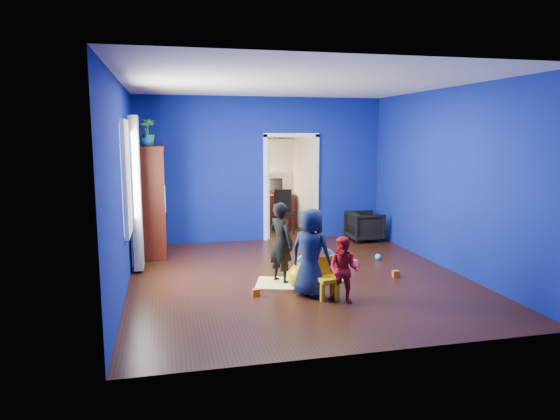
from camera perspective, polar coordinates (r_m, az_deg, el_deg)
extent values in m
cube|color=black|center=(7.73, 1.94, -7.63)|extent=(5.00, 5.50, 0.01)
cube|color=white|center=(7.44, 2.06, 14.30)|extent=(5.00, 5.50, 0.01)
cube|color=navy|center=(10.12, -2.04, 4.64)|extent=(5.00, 0.02, 2.90)
cube|color=navy|center=(4.86, 10.42, -0.06)|extent=(5.00, 0.02, 2.90)
cube|color=navy|center=(7.22, -17.56, 2.54)|extent=(0.02, 5.50, 2.90)
cube|color=navy|center=(8.44, 18.65, 3.35)|extent=(0.02, 5.50, 2.90)
imported|color=black|center=(10.33, 9.65, -1.84)|extent=(0.68, 0.66, 0.60)
imported|color=black|center=(7.28, 0.12, -3.79)|extent=(0.47, 0.52, 1.20)
imported|color=#10193D|center=(6.72, 3.54, -4.87)|extent=(0.69, 0.68, 1.20)
imported|color=red|center=(6.53, 7.29, -6.82)|extent=(0.54, 0.51, 0.87)
imported|color=#0D5168|center=(8.86, -15.04, 7.72)|extent=(0.20, 0.20, 0.21)
imported|color=#368A32|center=(9.38, -14.97, 8.60)|extent=(0.29, 0.29, 0.48)
cube|color=#3B1009|center=(9.24, -14.71, 1.02)|extent=(0.58, 1.14, 1.96)
cube|color=silver|center=(9.23, -14.47, 1.27)|extent=(0.46, 0.70, 0.54)
cube|color=#F2E07A|center=(7.33, 0.29, -8.42)|extent=(0.89, 0.79, 0.03)
sphere|color=yellow|center=(7.04, 2.54, -7.62)|extent=(0.39, 0.39, 0.39)
cube|color=yellow|center=(6.72, 5.46, -7.99)|extent=(0.32, 0.32, 0.50)
cylinder|color=green|center=(7.76, 4.19, -7.47)|extent=(1.00, 1.00, 0.03)
torus|color=#3F8CD8|center=(7.76, 4.19, -7.42)|extent=(0.88, 0.26, 0.89)
cube|color=white|center=(7.55, -17.28, 3.58)|extent=(0.03, 0.95, 1.55)
cube|color=slate|center=(8.12, -16.10, 1.84)|extent=(0.14, 0.42, 2.40)
cube|color=white|center=(10.29, 1.25, 2.47)|extent=(1.16, 0.10, 2.10)
cube|color=#3D140A|center=(11.83, -0.56, 0.01)|extent=(0.88, 0.44, 0.75)
cube|color=black|center=(11.87, -0.69, 2.84)|extent=(0.40, 0.05, 0.32)
sphere|color=#FFD88C|center=(11.76, -1.96, 2.68)|extent=(0.14, 0.14, 0.14)
cube|color=black|center=(10.89, 0.53, -0.30)|extent=(0.40, 0.40, 0.92)
cube|color=white|center=(11.80, -0.69, 8.01)|extent=(0.88, 0.24, 0.04)
cube|color=#D05222|center=(7.90, 13.11, -7.11)|extent=(0.10, 0.08, 0.10)
sphere|color=#2689DB|center=(8.86, 11.14, -5.28)|extent=(0.11, 0.11, 0.11)
cube|color=orange|center=(6.85, -2.76, -9.39)|extent=(0.10, 0.08, 0.10)
sphere|color=green|center=(8.74, 8.00, -5.38)|extent=(0.11, 0.11, 0.11)
cube|color=#B744A4|center=(8.41, 8.46, -6.00)|extent=(0.10, 0.08, 0.10)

